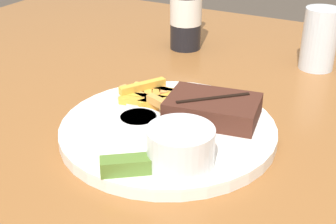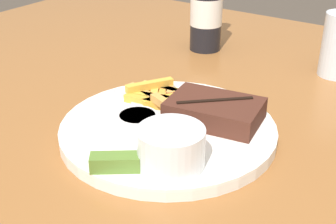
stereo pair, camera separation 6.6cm
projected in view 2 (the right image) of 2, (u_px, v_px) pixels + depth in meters
The scene contains 10 objects.
dining_table at pixel (168, 170), 0.70m from camera, with size 1.50×1.32×0.72m.
dinner_plate at pixel (168, 130), 0.67m from camera, with size 0.31×0.31×0.02m.
steak_portion at pixel (215, 111), 0.67m from camera, with size 0.14×0.11×0.03m.
fries_pile at pixel (158, 95), 0.74m from camera, with size 0.13×0.10×0.02m.
coleslaw_cup at pixel (171, 145), 0.56m from camera, with size 0.08×0.08×0.05m.
dipping_sauce_cup at pixel (138, 121), 0.65m from camera, with size 0.06×0.06×0.02m.
pickle_spear at pixel (115, 162), 0.56m from camera, with size 0.06×0.05×0.02m.
fork_utensil at pixel (136, 103), 0.73m from camera, with size 0.13×0.05×0.00m.
knife_utensil at pixel (190, 115), 0.69m from camera, with size 0.07×0.16×0.01m.
beer_bottle at pixel (206, 9), 0.96m from camera, with size 0.07×0.07×0.24m.
Camera 2 is at (0.33, -0.48, 1.06)m, focal length 50.00 mm.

